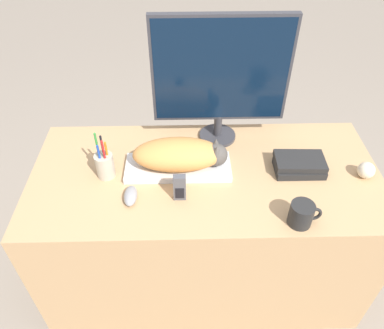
% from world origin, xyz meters
% --- Properties ---
extents(desk, '(1.46, 0.68, 0.73)m').
position_xyz_m(desk, '(0.00, 0.34, 0.36)').
color(desk, tan).
rests_on(desk, ground_plane).
extents(keyboard, '(0.44, 0.17, 0.02)m').
position_xyz_m(keyboard, '(-0.11, 0.36, 0.74)').
color(keyboard, silver).
rests_on(keyboard, desk).
extents(cat, '(0.39, 0.17, 0.12)m').
position_xyz_m(cat, '(-0.10, 0.36, 0.81)').
color(cat, '#D18C47').
rests_on(cat, keyboard).
extents(monitor, '(0.57, 0.17, 0.57)m').
position_xyz_m(monitor, '(0.07, 0.58, 1.05)').
color(monitor, '#333338').
rests_on(monitor, desk).
extents(computer_mouse, '(0.05, 0.10, 0.04)m').
position_xyz_m(computer_mouse, '(-0.30, 0.20, 0.75)').
color(computer_mouse, gray).
rests_on(computer_mouse, desk).
extents(coffee_mug, '(0.12, 0.09, 0.09)m').
position_xyz_m(coffee_mug, '(0.33, 0.07, 0.77)').
color(coffee_mug, black).
rests_on(coffee_mug, desk).
extents(pen_cup, '(0.07, 0.07, 0.21)m').
position_xyz_m(pen_cup, '(-0.41, 0.33, 0.79)').
color(pen_cup, '#B2A893').
rests_on(pen_cup, desk).
extents(baseball, '(0.07, 0.07, 0.07)m').
position_xyz_m(baseball, '(0.65, 0.30, 0.76)').
color(baseball, beige).
rests_on(baseball, desk).
extents(phone, '(0.05, 0.03, 0.12)m').
position_xyz_m(phone, '(-0.11, 0.20, 0.79)').
color(phone, '#4C4C51').
rests_on(phone, desk).
extents(book_stack, '(0.21, 0.14, 0.06)m').
position_xyz_m(book_stack, '(0.39, 0.35, 0.76)').
color(book_stack, black).
rests_on(book_stack, desk).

